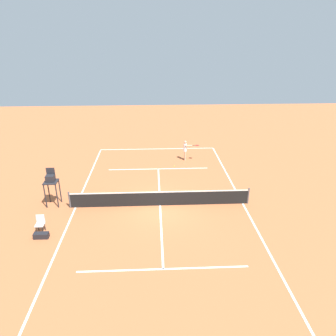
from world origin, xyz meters
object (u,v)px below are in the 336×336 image
umpire_chair (51,181)px  equipment_bag (41,235)px  tennis_ball (174,166)px  courtside_chair_near (40,223)px  player_serving (186,149)px

umpire_chair → equipment_bag: (-0.32, 3.51, -1.46)m
tennis_ball → courtside_chair_near: size_ratio=0.07×
tennis_ball → umpire_chair: bearing=36.1°
tennis_ball → equipment_bag: equipment_bag is taller
umpire_chair → equipment_bag: size_ratio=3.17×
player_serving → tennis_ball: (1.04, 1.38, -0.99)m
umpire_chair → courtside_chair_near: bearing=92.5°
tennis_ball → equipment_bag: 11.93m
courtside_chair_near → tennis_ball: bearing=-131.8°
courtside_chair_near → equipment_bag: courtside_chair_near is taller
umpire_chair → equipment_bag: 3.81m
player_serving → equipment_bag: bearing=-38.0°
player_serving → courtside_chair_near: bearing=-40.3°
equipment_bag → courtside_chair_near: bearing=-72.5°
courtside_chair_near → equipment_bag: 0.74m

